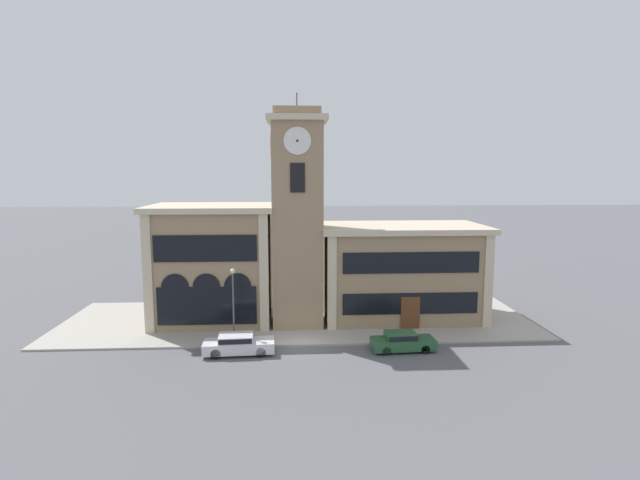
# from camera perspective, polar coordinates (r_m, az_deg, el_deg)

# --- Properties ---
(ground_plane) EXTENTS (300.00, 300.00, 0.00)m
(ground_plane) POSITION_cam_1_polar(r_m,az_deg,el_deg) (36.54, -2.41, -12.08)
(ground_plane) COLOR #56565B
(sidewalk_kerb) EXTENTS (38.67, 12.53, 0.15)m
(sidewalk_kerb) POSITION_cam_1_polar(r_m,az_deg,el_deg) (42.47, -2.53, -9.12)
(sidewalk_kerb) COLOR #A39E93
(sidewalk_kerb) RESTS_ON ground_plane
(clock_tower) EXTENTS (4.64, 4.64, 18.48)m
(clock_tower) POSITION_cam_1_polar(r_m,az_deg,el_deg) (39.81, -2.59, 2.42)
(clock_tower) COLOR #937A5B
(clock_tower) RESTS_ON ground_plane
(town_hall_left_wing) EXTENTS (10.17, 7.93, 9.73)m
(town_hall_left_wing) POSITION_cam_1_polar(r_m,az_deg,el_deg) (42.44, -12.09, -2.59)
(town_hall_left_wing) COLOR #937A5B
(town_hall_left_wing) RESTS_ON ground_plane
(town_hall_right_wing) EXTENTS (13.76, 7.93, 7.99)m
(town_hall_right_wing) POSITION_cam_1_polar(r_m,az_deg,el_deg) (43.09, 9.24, -3.55)
(town_hall_right_wing) COLOR #937A5B
(town_hall_right_wing) RESTS_ON ground_plane
(parked_car_near) EXTENTS (4.92, 2.13, 1.37)m
(parked_car_near) POSITION_cam_1_polar(r_m,az_deg,el_deg) (35.38, -9.35, -11.61)
(parked_car_near) COLOR silver
(parked_car_near) RESTS_ON ground_plane
(parked_car_mid) EXTENTS (4.48, 1.95, 1.33)m
(parked_car_mid) POSITION_cam_1_polar(r_m,az_deg,el_deg) (36.00, 9.39, -11.32)
(parked_car_mid) COLOR #285633
(parked_car_mid) RESTS_ON ground_plane
(street_lamp) EXTENTS (0.36, 0.36, 5.50)m
(street_lamp) POSITION_cam_1_polar(r_m,az_deg,el_deg) (36.11, -9.90, -6.16)
(street_lamp) COLOR #4C4C51
(street_lamp) RESTS_ON sidewalk_kerb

